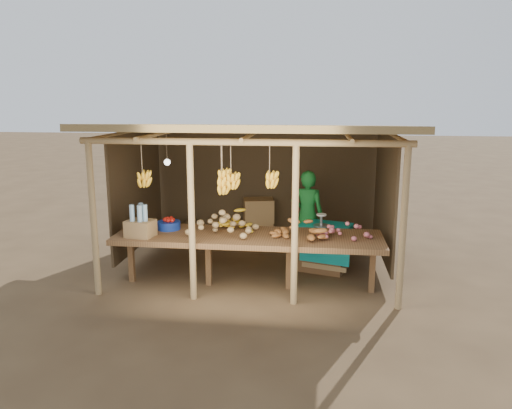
# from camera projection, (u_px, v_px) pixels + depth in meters

# --- Properties ---
(ground) EXTENTS (60.00, 60.00, 0.00)m
(ground) POSITION_uv_depth(u_px,v_px,m) (256.00, 265.00, 8.38)
(ground) COLOR brown
(ground) RESTS_ON ground
(stall_structure) EXTENTS (4.70, 3.50, 2.43)m
(stall_structure) POSITION_uv_depth(u_px,v_px,m) (253.00, 151.00, 7.99)
(stall_structure) COLOR tan
(stall_structure) RESTS_ON ground
(counter) EXTENTS (3.90, 1.05, 0.80)m
(counter) POSITION_uv_depth(u_px,v_px,m) (248.00, 239.00, 7.30)
(counter) COLOR brown
(counter) RESTS_ON ground
(potato_heap) EXTENTS (1.02, 0.64, 0.37)m
(potato_heap) POSITION_uv_depth(u_px,v_px,m) (222.00, 222.00, 7.26)
(potato_heap) COLOR tan
(potato_heap) RESTS_ON counter
(sweet_potato_heap) EXTENTS (1.02, 0.80, 0.35)m
(sweet_potato_heap) POSITION_uv_depth(u_px,v_px,m) (302.00, 227.00, 7.06)
(sweet_potato_heap) COLOR #A26029
(sweet_potato_heap) RESTS_ON counter
(onion_heap) EXTENTS (0.76, 0.46, 0.35)m
(onion_heap) POSITION_uv_depth(u_px,v_px,m) (344.00, 226.00, 7.07)
(onion_heap) COLOR #BB5B62
(onion_heap) RESTS_ON counter
(banana_pile) EXTENTS (0.56, 0.36, 0.34)m
(banana_pile) POSITION_uv_depth(u_px,v_px,m) (235.00, 219.00, 7.52)
(banana_pile) COLOR yellow
(banana_pile) RESTS_ON counter
(tomato_basin) EXTENTS (0.35, 0.35, 0.18)m
(tomato_basin) POSITION_uv_depth(u_px,v_px,m) (169.00, 224.00, 7.58)
(tomato_basin) COLOR navy
(tomato_basin) RESTS_ON counter
(bottle_box) EXTENTS (0.43, 0.37, 0.48)m
(bottle_box) POSITION_uv_depth(u_px,v_px,m) (140.00, 224.00, 7.16)
(bottle_box) COLOR olive
(bottle_box) RESTS_ON counter
(vendor) EXTENTS (0.62, 0.45, 1.57)m
(vendor) POSITION_uv_depth(u_px,v_px,m) (307.00, 215.00, 8.55)
(vendor) COLOR #176826
(vendor) RESTS_ON ground
(tarp_crate) EXTENTS (0.98, 0.90, 0.96)m
(tarp_crate) POSITION_uv_depth(u_px,v_px,m) (324.00, 246.00, 8.14)
(tarp_crate) COLOR brown
(tarp_crate) RESTS_ON ground
(carton_stack) EXTENTS (1.22, 0.53, 0.88)m
(carton_stack) POSITION_uv_depth(u_px,v_px,m) (248.00, 225.00, 9.49)
(carton_stack) COLOR olive
(carton_stack) RESTS_ON ground
(burlap_sacks) EXTENTS (0.81, 0.42, 0.57)m
(burlap_sacks) POSITION_uv_depth(u_px,v_px,m) (182.00, 230.00, 9.68)
(burlap_sacks) COLOR #483721
(burlap_sacks) RESTS_ON ground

